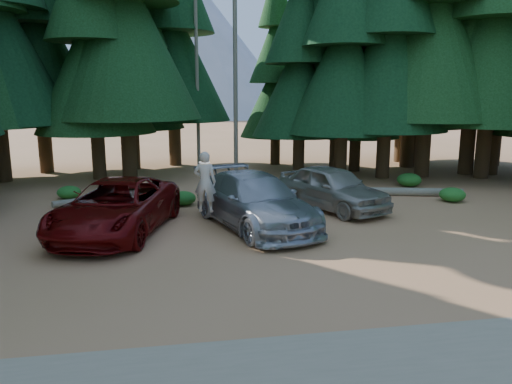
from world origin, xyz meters
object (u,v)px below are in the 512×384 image
silver_minivan_right (332,188)px  log_left (98,199)px  log_mid (274,182)px  red_pickup (116,207)px  frisbee_player (205,182)px  log_right (399,192)px  silver_minivan_center (255,201)px

silver_minivan_right → log_left: silver_minivan_right is taller
log_mid → red_pickup: bearing=-120.7°
frisbee_player → log_mid: 8.59m
red_pickup → log_right: size_ratio=1.13×
log_left → log_mid: (8.00, 2.52, -0.00)m
silver_minivan_center → log_left: bearing=122.7°
silver_minivan_center → log_right: 8.18m
silver_minivan_center → frisbee_player: size_ratio=3.08×
red_pickup → silver_minivan_center: 4.53m
silver_minivan_right → frisbee_player: frisbee_player is taller
red_pickup → silver_minivan_right: 8.18m
log_left → log_right: bearing=-33.3°
frisbee_player → log_left: bearing=-35.6°
silver_minivan_center → log_mid: bearing=56.6°
log_mid → log_right: 6.01m
red_pickup → log_right: (11.63, 4.02, -0.68)m
red_pickup → silver_minivan_right: red_pickup is taller
silver_minivan_right → log_left: 9.67m
frisbee_player → log_right: bearing=-140.1°
frisbee_player → log_left: size_ratio=0.54×
silver_minivan_right → log_left: bearing=138.2°
red_pickup → frisbee_player: (2.86, -0.07, 0.76)m
log_left → log_mid: 8.38m
silver_minivan_right → log_right: size_ratio=0.91×
silver_minivan_right → frisbee_player: 5.54m
red_pickup → frisbee_player: size_ratio=3.09×
red_pickup → silver_minivan_center: (4.53, 0.03, 0.04)m
log_right → silver_minivan_right: bearing=-138.1°
silver_minivan_right → log_mid: silver_minivan_right is taller
log_left → log_right: (12.91, -0.94, 0.04)m
silver_minivan_center → frisbee_player: (-1.66, -0.10, 0.72)m
red_pickup → silver_minivan_center: silver_minivan_center is taller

